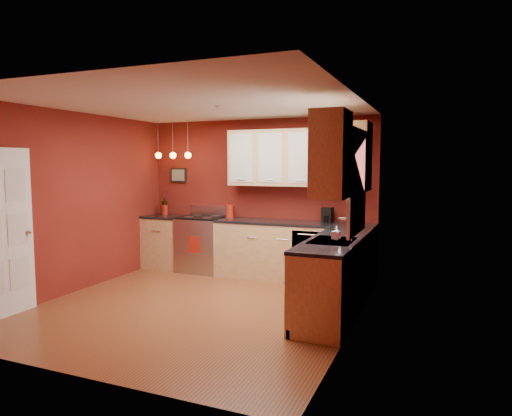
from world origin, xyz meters
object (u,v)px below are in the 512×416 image
at_px(gas_range, 202,243).
at_px(red_canister, 230,211).
at_px(sink, 333,242).
at_px(soap_pump, 336,234).
at_px(coffee_maker, 327,215).

bearing_deg(gas_range, red_canister, 14.58).
xyz_separation_m(sink, soap_pump, (0.06, -0.11, 0.12)).
bearing_deg(soap_pump, sink, 119.37).
bearing_deg(sink, soap_pump, -60.63).
xyz_separation_m(sink, red_canister, (-2.15, 1.62, 0.14)).
height_order(coffee_maker, soap_pump, coffee_maker).
bearing_deg(red_canister, coffee_maker, 0.93).
height_order(red_canister, coffee_maker, coffee_maker).
bearing_deg(coffee_maker, soap_pump, -66.54).
relative_size(gas_range, red_canister, 5.01).
bearing_deg(red_canister, sink, -37.02).
distance_m(red_canister, coffee_maker, 1.69).
bearing_deg(sink, coffee_maker, 105.81).
xyz_separation_m(gas_range, coffee_maker, (2.16, 0.15, 0.57)).
relative_size(sink, coffee_maker, 2.98).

